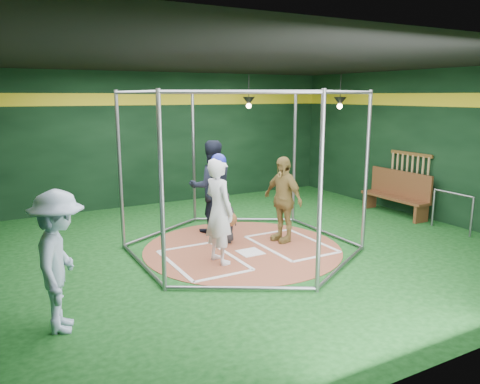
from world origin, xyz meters
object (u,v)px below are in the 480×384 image
umpire (211,187)px  dugout_bench (397,192)px  batter_figure (219,209)px  visitor_leopard (283,199)px

umpire → dugout_bench: bearing=-179.0°
batter_figure → dugout_bench: (5.35, 0.94, -0.41)m
batter_figure → umpire: (0.70, 1.78, 0.03)m
batter_figure → dugout_bench: batter_figure is taller
dugout_bench → umpire: bearing=169.7°
batter_figure → umpire: umpire is taller
batter_figure → dugout_bench: 5.45m
umpire → dugout_bench: size_ratio=1.06×
visitor_leopard → umpire: (-0.96, 1.28, 0.13)m
visitor_leopard → dugout_bench: visitor_leopard is taller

